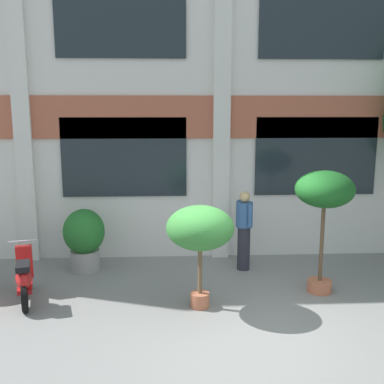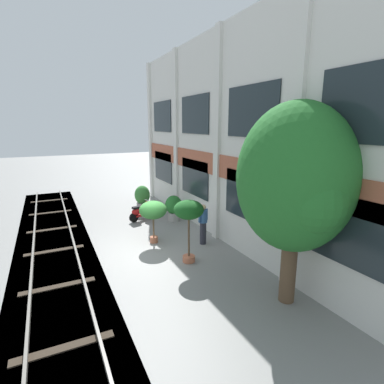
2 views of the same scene
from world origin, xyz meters
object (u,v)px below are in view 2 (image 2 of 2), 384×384
Objects in this scene: potted_plant_tall_urn at (189,213)px; resident_by_doorway at (203,223)px; broadleaf_tree at (295,182)px; scooter_near_curb at (140,212)px; potted_plant_glazed_jar at (142,198)px; potted_plant_terracotta_small at (153,211)px; potted_plant_fluted_column at (174,207)px.

resident_by_doorway is at bearing 134.90° from potted_plant_tall_urn.
broadleaf_tree reaches higher than potted_plant_tall_urn.
potted_plant_glazed_jar is at bearing 52.92° from scooter_near_curb.
potted_plant_glazed_jar is (-4.45, 0.89, -0.55)m from potted_plant_terracotta_small.
potted_plant_fluted_column is (-7.78, -0.09, -2.61)m from broadleaf_tree.
potted_plant_fluted_column is 1.69m from scooter_near_curb.
potted_plant_glazed_jar is at bearing -174.19° from broadleaf_tree.
potted_plant_tall_urn is at bearing -3.12° from potted_plant_glazed_jar.
potted_plant_glazed_jar reaches higher than potted_plant_fluted_column.
resident_by_doorway is at bearing 8.77° from potted_plant_glazed_jar.
scooter_near_curb is at bearing -169.54° from broadleaf_tree.
potted_plant_glazed_jar is at bearing -157.12° from potted_plant_fluted_column.
resident_by_doorway is at bearing -1.54° from potted_plant_fluted_column.
potted_plant_fluted_column is at bearing 22.88° from potted_plant_glazed_jar.
potted_plant_tall_urn reaches higher than scooter_near_curb.
potted_plant_fluted_column is 0.88× the size of potted_plant_glazed_jar.
potted_plant_tall_urn is at bearing -103.89° from scooter_near_curb.
potted_plant_glazed_jar is (-2.20, -0.93, 0.08)m from potted_plant_fluted_column.
resident_by_doorway is (-1.20, 1.21, -0.91)m from potted_plant_tall_urn.
potted_plant_tall_urn is 1.65× the size of scooter_near_curb.
potted_plant_glazed_jar is at bearing 168.68° from potted_plant_terracotta_small.
broadleaf_tree reaches higher than potted_plant_fluted_column.
broadleaf_tree is 8.21m from potted_plant_fluted_column.
broadleaf_tree is 4.12× the size of potted_plant_fluted_column.
potted_plant_glazed_jar is at bearing -12.29° from resident_by_doorway.
scooter_near_curb is 0.82× the size of resident_by_doorway.
potted_plant_glazed_jar is (-6.67, 0.36, -1.00)m from potted_plant_tall_urn.
potted_plant_terracotta_small is at bearing -166.66° from potted_plant_tall_urn.
resident_by_doorway is at bearing 59.60° from potted_plant_terracotta_small.
potted_plant_terracotta_small is 1.06× the size of resident_by_doorway.
potted_plant_glazed_jar reaches higher than scooter_near_curb.
potted_plant_fluted_column is (-4.46, 1.29, -1.08)m from potted_plant_tall_urn.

